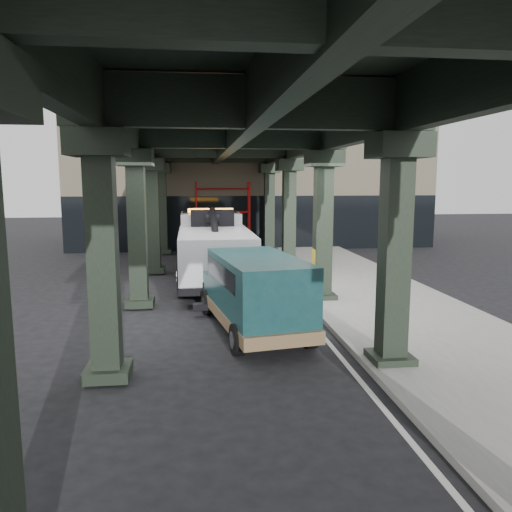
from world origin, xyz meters
TOP-DOWN VIEW (x-y plane):
  - ground at (0.00, 0.00)m, footprint 90.00×90.00m
  - sidewalk at (4.50, 2.00)m, footprint 5.00×40.00m
  - lane_stripe at (1.70, 2.00)m, footprint 0.12×38.00m
  - viaduct at (-0.40, 2.00)m, footprint 7.40×32.00m
  - building at (2.00, 20.00)m, footprint 22.00×10.00m
  - scaffolding at (0.00, 14.64)m, footprint 3.08×0.88m
  - tow_truck at (-0.89, 5.92)m, footprint 2.88×9.24m
  - towed_van at (-0.03, -1.09)m, footprint 2.76×5.40m

SIDE VIEW (x-z plane):
  - ground at x=0.00m, z-range 0.00..0.00m
  - lane_stripe at x=1.70m, z-range 0.00..0.01m
  - sidewalk at x=4.50m, z-range 0.00..0.15m
  - towed_van at x=-0.03m, z-range 0.08..2.17m
  - tow_truck at x=-0.89m, z-range -0.04..2.98m
  - scaffolding at x=0.00m, z-range 0.11..4.11m
  - building at x=2.00m, z-range 0.00..8.00m
  - viaduct at x=-0.40m, z-range 2.26..8.66m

